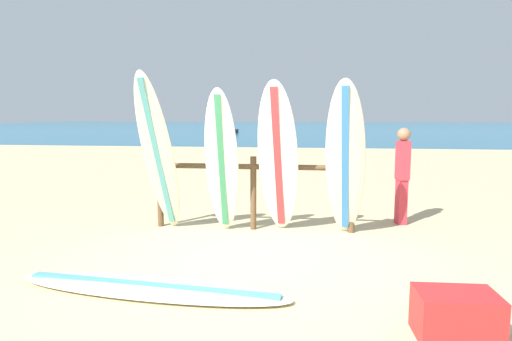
{
  "coord_description": "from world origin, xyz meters",
  "views": [
    {
      "loc": [
        0.66,
        -4.83,
        1.7
      ],
      "look_at": [
        -0.22,
        1.83,
        0.85
      ],
      "focal_mm": 30.97,
      "sensor_mm": 36.0,
      "label": 1
    }
  ],
  "objects_px": {
    "surfboard_leaning_far_left": "(158,154)",
    "small_boat_offshore": "(224,130)",
    "cooler_box": "(456,315)",
    "beachgoer_standing": "(402,172)",
    "surfboard_lying_on_sand": "(150,288)",
    "surfboard_leaning_center": "(345,161)",
    "surfboard_leaning_left": "(222,162)",
    "surfboard_leaning_center_left": "(278,159)",
    "surfboard_rack": "(253,182)"
  },
  "relations": [
    {
      "from": "surfboard_leaning_far_left",
      "to": "surfboard_lying_on_sand",
      "type": "height_order",
      "value": "surfboard_leaning_far_left"
    },
    {
      "from": "surfboard_lying_on_sand",
      "to": "small_boat_offshore",
      "type": "height_order",
      "value": "small_boat_offshore"
    },
    {
      "from": "surfboard_lying_on_sand",
      "to": "beachgoer_standing",
      "type": "bearing_deg",
      "value": 46.46
    },
    {
      "from": "surfboard_leaning_left",
      "to": "cooler_box",
      "type": "distance_m",
      "value": 3.68
    },
    {
      "from": "surfboard_leaning_center_left",
      "to": "beachgoer_standing",
      "type": "relative_size",
      "value": 1.44
    },
    {
      "from": "beachgoer_standing",
      "to": "small_boat_offshore",
      "type": "bearing_deg",
      "value": 106.11
    },
    {
      "from": "surfboard_leaning_center_left",
      "to": "surfboard_rack",
      "type": "bearing_deg",
      "value": 145.88
    },
    {
      "from": "surfboard_leaning_center_left",
      "to": "surfboard_leaning_center",
      "type": "bearing_deg",
      "value": -4.85
    },
    {
      "from": "small_boat_offshore",
      "to": "cooler_box",
      "type": "distance_m",
      "value": 38.68
    },
    {
      "from": "surfboard_lying_on_sand",
      "to": "beachgoer_standing",
      "type": "distance_m",
      "value": 4.3
    },
    {
      "from": "surfboard_rack",
      "to": "beachgoer_standing",
      "type": "height_order",
      "value": "beachgoer_standing"
    },
    {
      "from": "surfboard_leaning_center_left",
      "to": "cooler_box",
      "type": "height_order",
      "value": "surfboard_leaning_center_left"
    },
    {
      "from": "surfboard_lying_on_sand",
      "to": "surfboard_leaning_center_left",
      "type": "bearing_deg",
      "value": 64.15
    },
    {
      "from": "surfboard_leaning_far_left",
      "to": "surfboard_leaning_center_left",
      "type": "bearing_deg",
      "value": 5.46
    },
    {
      "from": "surfboard_leaning_center_left",
      "to": "beachgoer_standing",
      "type": "bearing_deg",
      "value": 25.39
    },
    {
      "from": "surfboard_leaning_far_left",
      "to": "beachgoer_standing",
      "type": "distance_m",
      "value": 3.7
    },
    {
      "from": "surfboard_leaning_far_left",
      "to": "cooler_box",
      "type": "bearing_deg",
      "value": -38.3
    },
    {
      "from": "surfboard_leaning_far_left",
      "to": "surfboard_leaning_center_left",
      "type": "distance_m",
      "value": 1.69
    },
    {
      "from": "surfboard_leaning_center",
      "to": "cooler_box",
      "type": "height_order",
      "value": "surfboard_leaning_center"
    },
    {
      "from": "surfboard_rack",
      "to": "beachgoer_standing",
      "type": "bearing_deg",
      "value": 15.46
    },
    {
      "from": "beachgoer_standing",
      "to": "surfboard_leaning_center",
      "type": "bearing_deg",
      "value": -134.37
    },
    {
      "from": "surfboard_rack",
      "to": "small_boat_offshore",
      "type": "xyz_separation_m",
      "value": [
        -7.55,
        34.49,
        -0.45
      ]
    },
    {
      "from": "surfboard_leaning_far_left",
      "to": "surfboard_leaning_center",
      "type": "bearing_deg",
      "value": 1.82
    },
    {
      "from": "surfboard_leaning_center_left",
      "to": "small_boat_offshore",
      "type": "bearing_deg",
      "value": 102.85
    },
    {
      "from": "surfboard_leaning_far_left",
      "to": "small_boat_offshore",
      "type": "relative_size",
      "value": 0.81
    },
    {
      "from": "beachgoer_standing",
      "to": "cooler_box",
      "type": "relative_size",
      "value": 2.5
    },
    {
      "from": "surfboard_rack",
      "to": "small_boat_offshore",
      "type": "distance_m",
      "value": 35.31
    },
    {
      "from": "beachgoer_standing",
      "to": "cooler_box",
      "type": "bearing_deg",
      "value": -94.21
    },
    {
      "from": "surfboard_leaning_far_left",
      "to": "small_boat_offshore",
      "type": "xyz_separation_m",
      "value": [
        -6.25,
        34.91,
        -0.89
      ]
    },
    {
      "from": "surfboard_rack",
      "to": "surfboard_leaning_center_left",
      "type": "distance_m",
      "value": 0.59
    },
    {
      "from": "surfboard_leaning_far_left",
      "to": "surfboard_leaning_center_left",
      "type": "relative_size",
      "value": 1.06
    },
    {
      "from": "surfboard_leaning_center",
      "to": "surfboard_lying_on_sand",
      "type": "height_order",
      "value": "surfboard_leaning_center"
    },
    {
      "from": "surfboard_rack",
      "to": "surfboard_leaning_left",
      "type": "distance_m",
      "value": 0.61
    },
    {
      "from": "surfboard_leaning_center",
      "to": "beachgoer_standing",
      "type": "xyz_separation_m",
      "value": [
        0.94,
        0.96,
        -0.25
      ]
    },
    {
      "from": "surfboard_leaning_center_left",
      "to": "surfboard_lying_on_sand",
      "type": "relative_size",
      "value": 0.76
    },
    {
      "from": "surfboard_leaning_center",
      "to": "surfboard_leaning_left",
      "type": "bearing_deg",
      "value": 179.41
    },
    {
      "from": "surfboard_rack",
      "to": "surfboard_leaning_center",
      "type": "relative_size",
      "value": 1.37
    },
    {
      "from": "small_boat_offshore",
      "to": "surfboard_leaning_center_left",
      "type": "bearing_deg",
      "value": -77.15
    },
    {
      "from": "surfboard_rack",
      "to": "cooler_box",
      "type": "distance_m",
      "value": 3.63
    },
    {
      "from": "surfboard_lying_on_sand",
      "to": "surfboard_rack",
      "type": "bearing_deg",
      "value": 74.6
    },
    {
      "from": "beachgoer_standing",
      "to": "surfboard_rack",
      "type": "bearing_deg",
      "value": -164.54
    },
    {
      "from": "surfboard_leaning_left",
      "to": "surfboard_leaning_center",
      "type": "relative_size",
      "value": 0.95
    },
    {
      "from": "surfboard_leaning_center",
      "to": "surfboard_leaning_far_left",
      "type": "bearing_deg",
      "value": -178.18
    },
    {
      "from": "surfboard_leaning_far_left",
      "to": "beachgoer_standing",
      "type": "bearing_deg",
      "value": 16.41
    },
    {
      "from": "surfboard_leaning_far_left",
      "to": "surfboard_leaning_center",
      "type": "height_order",
      "value": "surfboard_leaning_far_left"
    },
    {
      "from": "surfboard_leaning_center_left",
      "to": "small_boat_offshore",
      "type": "height_order",
      "value": "surfboard_leaning_center_left"
    },
    {
      "from": "surfboard_leaning_far_left",
      "to": "surfboard_leaning_center_left",
      "type": "xyz_separation_m",
      "value": [
        1.68,
        0.16,
        -0.06
      ]
    },
    {
      "from": "surfboard_leaning_center_left",
      "to": "surfboard_leaning_far_left",
      "type": "bearing_deg",
      "value": -174.54
    },
    {
      "from": "surfboard_lying_on_sand",
      "to": "surfboard_leaning_left",
      "type": "bearing_deg",
      "value": 82.75
    },
    {
      "from": "surfboard_rack",
      "to": "surfboard_leaning_far_left",
      "type": "distance_m",
      "value": 1.43
    }
  ]
}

